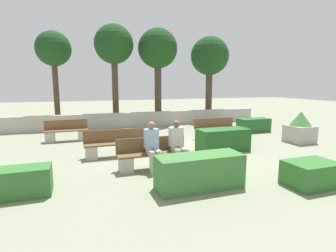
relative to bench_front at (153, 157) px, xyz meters
The scene contains 18 objects.
ground_plane 1.97m from the bench_front, 39.14° to the left, with size 60.00×60.00×0.00m, color gray.
perimeter_wall 7.49m from the bench_front, 78.41° to the left, with size 14.32×0.30×0.80m.
bench_front is the anchor object (origin of this frame).
bench_left_side 4.85m from the bench_front, 39.40° to the left, with size 1.93×0.49×0.87m.
bench_right_side 1.76m from the bench_front, 115.19° to the left, with size 2.14×0.48×0.87m.
bench_back 5.25m from the bench_front, 117.30° to the left, with size 1.72×0.49×0.87m.
person_seated_man 0.80m from the bench_front, 11.91° to the right, with size 0.38×0.64×1.35m.
person_seated_woman 0.43m from the bench_front, 110.06° to the right, with size 0.38×0.64×1.35m.
hedge_block_near_left 3.10m from the bench_front, 20.44° to the left, with size 1.81×0.81×0.80m.
hedge_block_near_right 3.56m from the bench_front, 166.63° to the right, with size 1.80×0.62×0.62m.
hedge_block_mid_left 3.98m from the bench_front, 37.89° to the right, with size 1.16×0.82×0.58m.
hedge_block_mid_right 1.80m from the bench_front, 70.19° to the right, with size 2.00×0.72×0.78m.
hedge_block_far_left 7.37m from the bench_front, 31.21° to the left, with size 1.58×0.70×0.67m.
planter_corner_left 6.70m from the bench_front, 10.65° to the left, with size 0.94×0.94×1.27m.
tree_leftmost 10.33m from the bench_front, 108.03° to the left, with size 1.89×1.89×5.21m.
tree_center_left 9.46m from the bench_front, 88.52° to the left, with size 2.19×2.19×5.67m.
tree_center_right 9.73m from the bench_front, 71.77° to the left, with size 2.33×2.33×5.61m.
tree_rightmost 11.16m from the bench_front, 53.54° to the left, with size 2.42×2.42×5.34m.
Camera 1 is at (-3.48, -8.09, 2.38)m, focal length 28.00 mm.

